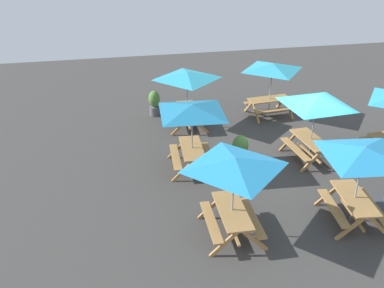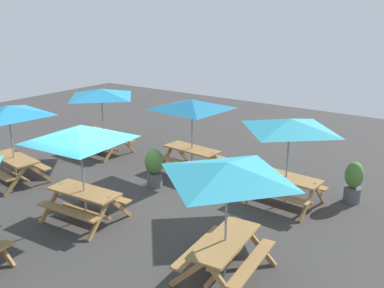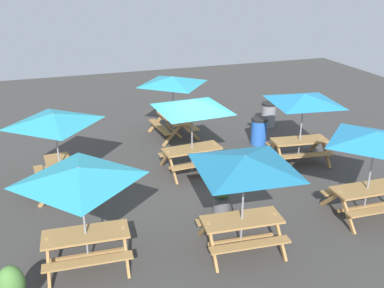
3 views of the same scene
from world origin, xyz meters
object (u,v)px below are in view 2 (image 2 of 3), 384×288
at_px(potted_plant_1, 154,167).
at_px(picnic_table_3, 101,98).
at_px(picnic_table_1, 192,110).
at_px(potted_plant_0, 354,181).
at_px(picnic_table_4, 289,131).
at_px(picnic_table_2, 227,179).
at_px(picnic_table_5, 9,116).
at_px(picnic_table_0, 80,141).

bearing_deg(potted_plant_1, picnic_table_3, 159.03).
relative_size(picnic_table_1, potted_plant_0, 2.54).
height_order(picnic_table_4, potted_plant_1, picnic_table_4).
distance_m(picnic_table_3, picnic_table_4, 6.97).
bearing_deg(picnic_table_4, picnic_table_3, -178.39).
height_order(picnic_table_2, picnic_table_4, same).
relative_size(picnic_table_3, picnic_table_4, 1.00).
bearing_deg(picnic_table_5, picnic_table_4, 31.46).
distance_m(picnic_table_1, potted_plant_1, 2.13).
xyz_separation_m(picnic_table_0, picnic_table_1, (0.21, 4.15, 0.00)).
distance_m(picnic_table_1, picnic_table_2, 5.59).
bearing_deg(picnic_table_1, picnic_table_2, -43.90).
relative_size(picnic_table_0, potted_plant_0, 2.54).
bearing_deg(picnic_table_4, potted_plant_0, 42.81).
bearing_deg(picnic_table_4, potted_plant_1, -159.28).
bearing_deg(picnic_table_3, picnic_table_0, -46.50).
bearing_deg(picnic_table_2, picnic_table_3, 56.80).
bearing_deg(potted_plant_0, picnic_table_3, -173.63).
bearing_deg(picnic_table_4, picnic_table_0, -131.00).
height_order(picnic_table_1, picnic_table_4, same).
bearing_deg(picnic_table_5, picnic_table_0, 0.15).
relative_size(picnic_table_3, potted_plant_0, 2.10).
relative_size(picnic_table_3, potted_plant_1, 2.09).
distance_m(picnic_table_1, picnic_table_5, 5.27).
bearing_deg(picnic_table_3, picnic_table_1, 6.79).
xyz_separation_m(picnic_table_4, potted_plant_1, (-3.53, -1.10, -1.38)).
bearing_deg(picnic_table_5, potted_plant_1, 37.64).
relative_size(picnic_table_2, picnic_table_3, 1.00).
distance_m(picnic_table_0, potted_plant_1, 2.89).
bearing_deg(picnic_table_3, picnic_table_4, 0.27).
distance_m(potted_plant_0, potted_plant_1, 5.42).
height_order(picnic_table_5, potted_plant_0, picnic_table_5).
bearing_deg(potted_plant_1, picnic_table_2, -33.18).
height_order(picnic_table_1, picnic_table_2, same).
bearing_deg(picnic_table_3, picnic_table_2, -25.73).
height_order(picnic_table_1, potted_plant_1, picnic_table_1).
bearing_deg(picnic_table_2, picnic_table_1, 36.41).
bearing_deg(potted_plant_0, potted_plant_1, -155.45).
height_order(picnic_table_2, picnic_table_3, same).
bearing_deg(picnic_table_5, picnic_table_1, 51.97).
xyz_separation_m(picnic_table_3, potted_plant_0, (8.36, 0.93, -1.41)).
height_order(picnic_table_1, potted_plant_0, picnic_table_1).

